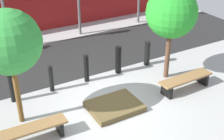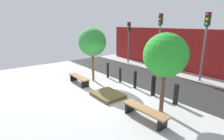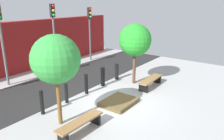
{
  "view_description": "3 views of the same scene",
  "coord_description": "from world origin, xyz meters",
  "px_view_note": "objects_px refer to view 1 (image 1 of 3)",
  "views": [
    {
      "loc": [
        -3.85,
        -6.73,
        5.42
      ],
      "look_at": [
        0.26,
        0.45,
        0.97
      ],
      "focal_mm": 50.0,
      "sensor_mm": 36.0,
      "label": 1
    },
    {
      "loc": [
        6.36,
        -4.91,
        3.49
      ],
      "look_at": [
        -0.05,
        0.17,
        1.29
      ],
      "focal_mm": 28.0,
      "sensor_mm": 36.0,
      "label": 2
    },
    {
      "loc": [
        -7.04,
        -4.97,
        4.22
      ],
      "look_at": [
        0.25,
        0.42,
        1.36
      ],
      "focal_mm": 35.0,
      "sensor_mm": 36.0,
      "label": 3
    }
  ],
  "objects_px": {
    "tree_behind_right_bench": "(172,13)",
    "bollard_far_right": "(147,53)",
    "bench_left": "(31,131)",
    "planter_bed": "(114,106)",
    "bollard_left": "(51,79)",
    "bollard_far_left": "(12,88)",
    "bollard_right": "(118,60)",
    "bench_right": "(186,81)",
    "bollard_center": "(86,68)",
    "tree_behind_left_bench": "(9,43)"
  },
  "relations": [
    {
      "from": "tree_behind_right_bench",
      "to": "bollard_left",
      "type": "xyz_separation_m",
      "value": [
        -3.8,
        1.1,
        -1.88
      ]
    },
    {
      "from": "tree_behind_right_bench",
      "to": "bench_left",
      "type": "bearing_deg",
      "value": -169.0
    },
    {
      "from": "planter_bed",
      "to": "bollard_far_right",
      "type": "xyz_separation_m",
      "value": [
        2.5,
        1.89,
        0.38
      ]
    },
    {
      "from": "tree_behind_left_bench",
      "to": "bollard_far_right",
      "type": "xyz_separation_m",
      "value": [
        5.05,
        1.1,
        -1.93
      ]
    },
    {
      "from": "planter_bed",
      "to": "tree_behind_left_bench",
      "type": "bearing_deg",
      "value": 162.75
    },
    {
      "from": "tree_behind_left_bench",
      "to": "bollard_far_right",
      "type": "distance_m",
      "value": 5.52
    },
    {
      "from": "bench_right",
      "to": "tree_behind_right_bench",
      "type": "relative_size",
      "value": 0.6
    },
    {
      "from": "tree_behind_right_bench",
      "to": "bollard_left",
      "type": "height_order",
      "value": "tree_behind_right_bench"
    },
    {
      "from": "bollard_right",
      "to": "bench_right",
      "type": "bearing_deg",
      "value": -58.08
    },
    {
      "from": "tree_behind_right_bench",
      "to": "bollard_far_right",
      "type": "height_order",
      "value": "tree_behind_right_bench"
    },
    {
      "from": "tree_behind_left_bench",
      "to": "tree_behind_right_bench",
      "type": "distance_m",
      "value": 5.1
    },
    {
      "from": "bench_left",
      "to": "bollard_far_right",
      "type": "bearing_deg",
      "value": 23.56
    },
    {
      "from": "bench_right",
      "to": "bollard_left",
      "type": "xyz_separation_m",
      "value": [
        -3.8,
        2.09,
        0.11
      ]
    },
    {
      "from": "bench_right",
      "to": "tree_behind_right_bench",
      "type": "xyz_separation_m",
      "value": [
        0.0,
        0.99,
        1.99
      ]
    },
    {
      "from": "bench_left",
      "to": "tree_behind_right_bench",
      "type": "bearing_deg",
      "value": 12.11
    },
    {
      "from": "bollard_far_left",
      "to": "bench_right",
      "type": "bearing_deg",
      "value": -22.45
    },
    {
      "from": "bollard_far_right",
      "to": "planter_bed",
      "type": "bearing_deg",
      "value": -142.96
    },
    {
      "from": "planter_bed",
      "to": "bollard_left",
      "type": "relative_size",
      "value": 1.7
    },
    {
      "from": "bollard_far_left",
      "to": "bollard_far_right",
      "type": "distance_m",
      "value": 5.0
    },
    {
      "from": "bench_right",
      "to": "planter_bed",
      "type": "distance_m",
      "value": 2.57
    },
    {
      "from": "bollard_far_right",
      "to": "bollard_center",
      "type": "bearing_deg",
      "value": 180.0
    },
    {
      "from": "tree_behind_right_bench",
      "to": "bollard_left",
      "type": "distance_m",
      "value": 4.38
    },
    {
      "from": "bench_right",
      "to": "bollard_far_left",
      "type": "height_order",
      "value": "bollard_far_left"
    },
    {
      "from": "planter_bed",
      "to": "bollard_far_left",
      "type": "height_order",
      "value": "bollard_far_left"
    },
    {
      "from": "tree_behind_right_bench",
      "to": "planter_bed",
      "type": "bearing_deg",
      "value": -162.75
    },
    {
      "from": "tree_behind_right_bench",
      "to": "bollard_far_left",
      "type": "bearing_deg",
      "value": 167.76
    },
    {
      "from": "bollard_far_left",
      "to": "bollard_far_right",
      "type": "bearing_deg",
      "value": 0.0
    },
    {
      "from": "tree_behind_right_bench",
      "to": "bollard_center",
      "type": "distance_m",
      "value": 3.33
    },
    {
      "from": "bollard_far_left",
      "to": "bollard_right",
      "type": "bearing_deg",
      "value": 0.0
    },
    {
      "from": "bench_right",
      "to": "bollard_far_left",
      "type": "bearing_deg",
      "value": 156.44
    },
    {
      "from": "planter_bed",
      "to": "bollard_far_right",
      "type": "distance_m",
      "value": 3.16
    },
    {
      "from": "bench_right",
      "to": "tree_behind_left_bench",
      "type": "xyz_separation_m",
      "value": [
        -5.1,
        0.99,
        2.05
      ]
    },
    {
      "from": "bench_left",
      "to": "bollard_right",
      "type": "relative_size",
      "value": 1.86
    },
    {
      "from": "bollard_far_left",
      "to": "bollard_left",
      "type": "distance_m",
      "value": 1.25
    },
    {
      "from": "planter_bed",
      "to": "tree_behind_right_bench",
      "type": "xyz_separation_m",
      "value": [
        2.55,
        0.79,
        2.24
      ]
    },
    {
      "from": "bench_left",
      "to": "planter_bed",
      "type": "distance_m",
      "value": 2.57
    },
    {
      "from": "bollard_right",
      "to": "bollard_far_left",
      "type": "bearing_deg",
      "value": 180.0
    },
    {
      "from": "bench_left",
      "to": "tree_behind_right_bench",
      "type": "relative_size",
      "value": 0.58
    },
    {
      "from": "bench_right",
      "to": "bollard_right",
      "type": "relative_size",
      "value": 1.92
    },
    {
      "from": "bollard_far_right",
      "to": "tree_behind_left_bench",
      "type": "bearing_deg",
      "value": -167.76
    },
    {
      "from": "tree_behind_left_bench",
      "to": "bollard_left",
      "type": "distance_m",
      "value": 2.58
    },
    {
      "from": "tree_behind_left_bench",
      "to": "bollard_far_left",
      "type": "xyz_separation_m",
      "value": [
        0.05,
        1.1,
        -1.9
      ]
    },
    {
      "from": "planter_bed",
      "to": "tree_behind_left_bench",
      "type": "relative_size",
      "value": 0.47
    },
    {
      "from": "bollard_right",
      "to": "bollard_far_right",
      "type": "xyz_separation_m",
      "value": [
        1.25,
        0.0,
        -0.04
      ]
    },
    {
      "from": "planter_bed",
      "to": "bollard_right",
      "type": "xyz_separation_m",
      "value": [
        1.25,
        1.89,
        0.41
      ]
    },
    {
      "from": "bench_right",
      "to": "planter_bed",
      "type": "bearing_deg",
      "value": 174.41
    },
    {
      "from": "bench_left",
      "to": "tree_behind_right_bench",
      "type": "xyz_separation_m",
      "value": [
        5.1,
        0.99,
        1.99
      ]
    },
    {
      "from": "tree_behind_right_bench",
      "to": "bollard_far_left",
      "type": "height_order",
      "value": "tree_behind_right_bench"
    },
    {
      "from": "bollard_center",
      "to": "bollard_far_left",
      "type": "bearing_deg",
      "value": 180.0
    },
    {
      "from": "bench_left",
      "to": "tree_behind_left_bench",
      "type": "height_order",
      "value": "tree_behind_left_bench"
    }
  ]
}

